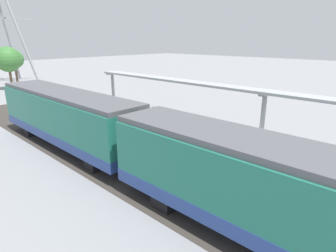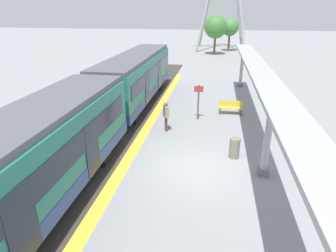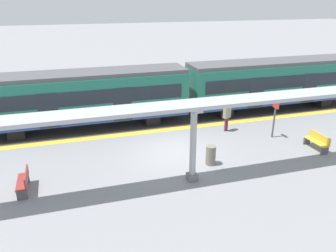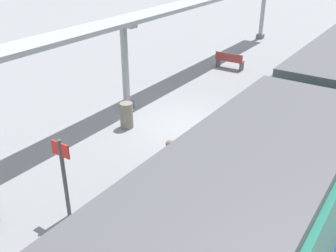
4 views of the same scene
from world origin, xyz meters
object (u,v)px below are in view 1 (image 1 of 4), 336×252
object	(u,v)px
canopy_pillar_second	(262,121)
trash_bin	(231,140)
canopy_pillar_third	(113,91)
train_far_carriage	(66,118)
passenger_waiting_near_edge	(160,136)
platform_info_sign	(154,119)
bench_near_end	(161,122)
train_near_carriage	(275,196)

from	to	relation	value
canopy_pillar_second	trash_bin	world-z (taller)	canopy_pillar_second
canopy_pillar_third	train_far_carriage	bearing A→B (deg)	-143.20
canopy_pillar_third	passenger_waiting_near_edge	world-z (taller)	canopy_pillar_third
train_far_carriage	platform_info_sign	world-z (taller)	train_far_carriage
platform_info_sign	passenger_waiting_near_edge	bearing A→B (deg)	-127.29
canopy_pillar_second	passenger_waiting_near_edge	distance (m)	6.25
trash_bin	bench_near_end	bearing A→B (deg)	89.71
canopy_pillar_second	canopy_pillar_third	xyz separation A→B (m)	(0.00, 14.85, 0.00)
canopy_pillar_second	platform_info_sign	bearing A→B (deg)	117.17
bench_near_end	platform_info_sign	size ratio (longest dim) A/B	0.69
train_near_carriage	passenger_waiting_near_edge	xyz separation A→B (m)	(3.04, 8.02, -0.75)
canopy_pillar_third	bench_near_end	world-z (taller)	canopy_pillar_third
train_near_carriage	train_far_carriage	world-z (taller)	same
train_near_carriage	canopy_pillar_second	xyz separation A→B (m)	(7.82, 4.05, -0.08)
train_near_carriage	canopy_pillar_second	size ratio (longest dim) A/B	3.62
canopy_pillar_second	bench_near_end	size ratio (longest dim) A/B	2.28
trash_bin	canopy_pillar_third	bearing A→B (deg)	85.23
canopy_pillar_third	bench_near_end	distance (m)	7.55
passenger_waiting_near_edge	bench_near_end	bearing A→B (deg)	43.77
canopy_pillar_third	platform_info_sign	bearing A→B (deg)	-109.78
canopy_pillar_third	bench_near_end	bearing A→B (deg)	-98.47
platform_info_sign	passenger_waiting_near_edge	distance (m)	2.71
bench_near_end	passenger_waiting_near_edge	bearing A→B (deg)	-136.23
train_far_carriage	platform_info_sign	distance (m)	5.52
train_near_carriage	passenger_waiting_near_edge	size ratio (longest dim) A/B	7.25
train_near_carriage	canopy_pillar_third	size ratio (longest dim) A/B	3.62
canopy_pillar_third	trash_bin	size ratio (longest dim) A/B	3.57
bench_near_end	train_near_carriage	bearing A→B (deg)	-120.22
train_far_carriage	bench_near_end	world-z (taller)	train_far_carriage
train_near_carriage	trash_bin	xyz separation A→B (m)	(6.69, 5.42, -1.35)
train_near_carriage	bench_near_end	xyz separation A→B (m)	(6.73, 11.55, -1.39)
train_far_carriage	passenger_waiting_near_edge	distance (m)	5.93
passenger_waiting_near_edge	trash_bin	bearing A→B (deg)	-35.45
bench_near_end	trash_bin	distance (m)	6.13
bench_near_end	platform_info_sign	xyz separation A→B (m)	(-2.05, -1.38, 0.89)
train_far_carriage	platform_info_sign	bearing A→B (deg)	-31.64
canopy_pillar_third	trash_bin	bearing A→B (deg)	-94.77
bench_near_end	platform_info_sign	bearing A→B (deg)	-146.04
canopy_pillar_second	bench_near_end	bearing A→B (deg)	98.31
bench_near_end	passenger_waiting_near_edge	size ratio (longest dim) A/B	0.88
canopy_pillar_third	train_near_carriage	bearing A→B (deg)	-112.48
canopy_pillar_third	trash_bin	xyz separation A→B (m)	(-1.13, -13.48, -1.27)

